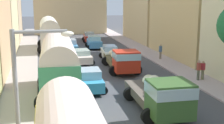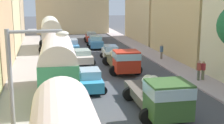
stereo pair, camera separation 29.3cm
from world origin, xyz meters
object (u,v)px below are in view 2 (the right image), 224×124
at_px(cargo_truck_0, 160,95).
at_px(pedestrian_3, 203,70).
at_px(parked_bus_1, 58,64).
at_px(car_0, 111,53).
at_px(car_5, 82,56).
at_px(cargo_truck_1, 123,60).
at_px(car_6, 71,45).
at_px(car_4, 90,80).
at_px(parked_bus_2, 51,32).
at_px(car_2, 91,37).
at_px(car_1, 96,42).
at_px(streetlamp_near, 21,97).
at_px(pedestrian_1, 162,51).
at_px(pedestrian_2, 199,70).

xyz_separation_m(cargo_truck_0, pedestrian_3, (6.19, 6.34, -0.31)).
distance_m(parked_bus_1, pedestrian_3, 12.06).
height_order(cargo_truck_0, car_0, cargo_truck_0).
height_order(car_0, car_5, car_0).
bearing_deg(cargo_truck_1, cargo_truck_0, -92.53).
height_order(cargo_truck_0, car_6, cargo_truck_0).
height_order(car_5, pedestrian_3, pedestrian_3).
relative_size(car_4, car_6, 0.85).
height_order(cargo_truck_1, car_4, cargo_truck_1).
xyz_separation_m(parked_bus_2, car_0, (6.17, -8.21, -1.50)).
bearing_deg(car_2, car_0, -89.89).
relative_size(car_1, pedestrian_3, 2.40).
bearing_deg(parked_bus_1, streetlamp_near, -98.85).
relative_size(parked_bus_1, pedestrian_1, 4.79).
bearing_deg(car_0, car_5, -162.15).
relative_size(cargo_truck_0, cargo_truck_1, 0.94).
xyz_separation_m(parked_bus_2, cargo_truck_1, (6.11, -13.80, -1.13)).
distance_m(parked_bus_2, pedestrian_2, 21.73).
distance_m(car_5, car_6, 7.33).
height_order(car_2, pedestrian_3, pedestrian_3).
xyz_separation_m(cargo_truck_1, car_0, (0.06, 5.58, -0.37)).
bearing_deg(cargo_truck_0, streetlamp_near, -140.10).
distance_m(car_4, pedestrian_3, 9.55).
bearing_deg(car_2, car_4, -98.77).
xyz_separation_m(parked_bus_1, cargo_truck_0, (5.69, -4.82, -1.09)).
distance_m(car_1, car_4, 19.27).
relative_size(car_2, car_5, 0.95).
height_order(cargo_truck_0, car_4, cargo_truck_0).
distance_m(car_1, car_5, 9.72).
distance_m(cargo_truck_1, car_0, 5.60).
relative_size(car_1, car_4, 1.11).
height_order(car_4, streetlamp_near, streetlamp_near).
distance_m(car_6, pedestrian_2, 18.79).
xyz_separation_m(pedestrian_2, streetlamp_near, (-13.13, -12.39, 2.60)).
distance_m(parked_bus_2, cargo_truck_0, 25.34).
bearing_deg(car_2, pedestrian_2, -78.01).
relative_size(cargo_truck_0, car_0, 1.60).
height_order(cargo_truck_1, pedestrian_2, cargo_truck_1).
distance_m(car_2, pedestrian_1, 16.46).
xyz_separation_m(cargo_truck_1, streetlamp_near, (-7.88, -17.08, 2.46)).
bearing_deg(car_0, cargo_truck_1, -90.65).
relative_size(cargo_truck_0, car_4, 1.87).
height_order(parked_bus_2, car_2, parked_bus_2).
xyz_separation_m(parked_bus_1, car_1, (5.93, 19.84, -1.53)).
distance_m(parked_bus_1, car_1, 20.77).
bearing_deg(car_0, car_4, -109.89).
height_order(car_2, streetlamp_near, streetlamp_near).
xyz_separation_m(car_1, streetlamp_near, (-7.64, -30.86, 2.81)).
xyz_separation_m(parked_bus_1, car_6, (2.49, 17.91, -1.57)).
distance_m(car_0, pedestrian_2, 11.50).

